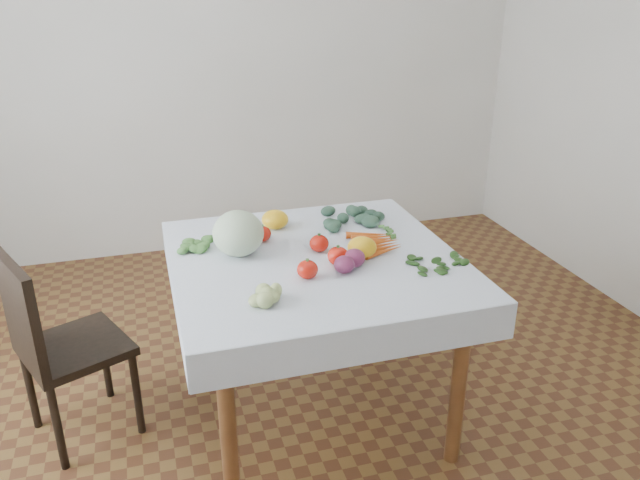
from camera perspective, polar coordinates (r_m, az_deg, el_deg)
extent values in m
plane|color=brown|center=(2.88, -0.40, -15.33)|extent=(4.00, 4.00, 0.00)
cube|color=white|center=(4.24, -8.37, 16.88)|extent=(4.00, 0.04, 2.70)
cube|color=brown|center=(2.50, -0.45, -2.09)|extent=(1.00, 1.00, 0.04)
cylinder|color=brown|center=(2.26, -8.40, -16.76)|extent=(0.06, 0.06, 0.71)
cylinder|color=brown|center=(2.49, 12.56, -12.82)|extent=(0.06, 0.06, 0.71)
cylinder|color=brown|center=(2.99, -11.01, -6.15)|extent=(0.06, 0.06, 0.71)
cylinder|color=brown|center=(3.16, 5.02, -4.01)|extent=(0.06, 0.06, 0.71)
cube|color=white|center=(2.49, -0.45, -1.61)|extent=(1.12, 1.12, 0.01)
cube|color=black|center=(2.74, -21.45, -9.17)|extent=(0.50, 0.50, 0.04)
cube|color=black|center=(2.59, -25.70, -6.03)|extent=(0.19, 0.36, 0.41)
cylinder|color=black|center=(2.69, -22.85, -15.55)|extent=(0.03, 0.03, 0.39)
cylinder|color=black|center=(2.76, -16.39, -13.34)|extent=(0.03, 0.03, 0.39)
cylinder|color=black|center=(2.95, -24.96, -12.21)|extent=(0.03, 0.03, 0.39)
cylinder|color=black|center=(3.02, -19.06, -10.32)|extent=(0.03, 0.03, 0.39)
ellipsoid|color=beige|center=(2.49, -7.49, 0.61)|extent=(0.24, 0.24, 0.18)
ellipsoid|color=red|center=(2.63, -5.29, 0.57)|extent=(0.08, 0.08, 0.06)
ellipsoid|color=red|center=(2.52, -0.08, -0.31)|extent=(0.09, 0.09, 0.07)
ellipsoid|color=red|center=(2.30, -1.16, -2.71)|extent=(0.10, 0.10, 0.07)
ellipsoid|color=red|center=(2.41, 1.65, -1.46)|extent=(0.10, 0.10, 0.07)
ellipsoid|color=yellow|center=(2.76, -4.13, 1.89)|extent=(0.15, 0.15, 0.08)
ellipsoid|color=yellow|center=(2.48, 3.86, -0.66)|extent=(0.13, 0.13, 0.08)
ellipsoid|color=#591936|center=(2.39, 3.16, -1.65)|extent=(0.09, 0.09, 0.07)
ellipsoid|color=#591936|center=(2.34, 2.23, -2.26)|extent=(0.10, 0.10, 0.07)
ellipsoid|color=#C0D379|center=(2.16, -4.06, -4.86)|extent=(0.05, 0.05, 0.05)
ellipsoid|color=#C0D379|center=(2.16, -4.86, -4.93)|extent=(0.05, 0.05, 0.05)
ellipsoid|color=#C0D379|center=(2.14, -3.79, -5.14)|extent=(0.05, 0.05, 0.05)
ellipsoid|color=#C0D379|center=(2.19, -4.14, -4.52)|extent=(0.05, 0.05, 0.05)
ellipsoid|color=#C0D379|center=(2.13, -5.46, -5.35)|extent=(0.05, 0.05, 0.05)
ellipsoid|color=#C0D379|center=(2.17, -2.50, -4.82)|extent=(0.05, 0.05, 0.05)
cone|color=orange|center=(2.67, 4.66, 0.50)|extent=(0.19, 0.07, 0.03)
cone|color=orange|center=(2.64, 4.89, 0.26)|extent=(0.19, 0.05, 0.03)
cone|color=orange|center=(2.62, 5.12, 0.01)|extent=(0.19, 0.04, 0.03)
cone|color=orange|center=(2.59, 5.36, -0.23)|extent=(0.19, 0.04, 0.03)
cone|color=orange|center=(2.57, 5.61, -0.49)|extent=(0.19, 0.05, 0.03)
cone|color=orange|center=(2.54, 5.86, -0.75)|extent=(0.19, 0.07, 0.03)
cone|color=orange|center=(2.52, 6.11, -1.01)|extent=(0.19, 0.08, 0.03)
ellipsoid|color=#33543F|center=(2.83, 3.23, 2.02)|extent=(0.06, 0.06, 0.04)
ellipsoid|color=#33543F|center=(2.84, 2.32, 2.14)|extent=(0.06, 0.06, 0.04)
ellipsoid|color=#33543F|center=(2.79, 2.85, 1.74)|extent=(0.06, 0.06, 0.04)
ellipsoid|color=#33543F|center=(2.87, 3.48, 2.29)|extent=(0.06, 0.06, 0.04)
ellipsoid|color=#33543F|center=(2.81, 1.46, 1.92)|extent=(0.06, 0.06, 0.04)
ellipsoid|color=#33543F|center=(2.80, 4.11, 1.77)|extent=(0.06, 0.06, 0.04)
ellipsoid|color=#33543F|center=(2.89, 2.37, 2.52)|extent=(0.06, 0.06, 0.04)
ellipsoid|color=#33543F|center=(2.75, 1.80, 1.44)|extent=(0.06, 0.06, 0.04)
ellipsoid|color=#33543F|center=(2.87, 4.89, 2.27)|extent=(0.06, 0.06, 0.04)
ellipsoid|color=#33543F|center=(2.86, 0.55, 2.26)|extent=(0.06, 0.06, 0.04)
ellipsoid|color=#33543F|center=(2.74, 3.92, 1.26)|extent=(0.06, 0.06, 0.04)
ellipsoid|color=#33543F|center=(2.94, 3.69, 2.84)|extent=(0.06, 0.06, 0.04)
ellipsoid|color=#224A17|center=(2.48, 10.93, -1.96)|extent=(0.05, 0.03, 0.01)
ellipsoid|color=#224A17|center=(2.48, 10.19, -1.86)|extent=(0.05, 0.03, 0.01)
ellipsoid|color=#224A17|center=(2.45, 10.72, -2.20)|extent=(0.05, 0.03, 0.01)
ellipsoid|color=#224A17|center=(2.50, 10.97, -1.73)|extent=(0.05, 0.03, 0.01)
ellipsoid|color=#224A17|center=(2.46, 9.72, -2.06)|extent=(0.05, 0.03, 0.01)
ellipsoid|color=#224A17|center=(2.46, 11.54, -2.15)|extent=(0.05, 0.03, 0.01)
ellipsoid|color=#224A17|center=(2.51, 10.15, -1.56)|extent=(0.05, 0.03, 0.01)
ellipsoid|color=#224A17|center=(2.43, 10.12, -2.43)|extent=(0.05, 0.03, 0.01)
ellipsoid|color=#224A17|center=(2.51, 11.88, -1.74)|extent=(0.05, 0.03, 0.01)
ellipsoid|color=#224A17|center=(2.48, 9.04, -1.79)|extent=(0.05, 0.03, 0.01)
ellipsoid|color=#224A17|center=(2.43, 11.54, -2.54)|extent=(0.05, 0.03, 0.01)
ellipsoid|color=#224A17|center=(2.54, 10.92, -1.30)|extent=(0.05, 0.03, 0.01)
ellipsoid|color=#224A17|center=(2.42, 8.94, -2.41)|extent=(0.05, 0.03, 0.01)
ellipsoid|color=#224A17|center=(2.48, 12.74, -2.06)|extent=(0.05, 0.03, 0.01)
ellipsoid|color=#224A17|center=(2.52, 9.07, -1.33)|extent=(0.05, 0.03, 0.01)
ellipsoid|color=#52873E|center=(2.64, -9.85, -0.07)|extent=(0.05, 0.05, 0.02)
ellipsoid|color=#52873E|center=(2.65, -10.69, -0.09)|extent=(0.05, 0.05, 0.02)
ellipsoid|color=#52873E|center=(2.61, -9.92, -0.33)|extent=(0.05, 0.05, 0.02)
ellipsoid|color=#52873E|center=(2.67, -9.87, 0.17)|extent=(0.05, 0.05, 0.02)
ellipsoid|color=#52873E|center=(2.62, -11.20, -0.37)|extent=(0.05, 0.05, 0.02)
ellipsoid|color=#52873E|center=(2.63, -8.95, -0.14)|extent=(0.05, 0.05, 0.02)
ellipsoid|color=#52873E|center=(2.68, -10.96, 0.21)|extent=(0.05, 0.05, 0.02)
ellipsoid|color=#52873E|center=(2.58, -10.52, -0.69)|extent=(0.05, 0.05, 0.02)
ellipsoid|color=#52873E|center=(2.68, -8.73, 0.34)|extent=(0.05, 0.05, 0.02)
ellipsoid|color=#52873E|center=(2.65, -12.22, -0.23)|extent=(0.05, 0.05, 0.02)
ellipsoid|color=#52873E|center=(2.58, -8.68, -0.55)|extent=(0.05, 0.05, 0.02)
ellipsoid|color=#52873E|center=(2.72, -10.17, 0.62)|extent=(0.05, 0.05, 0.02)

